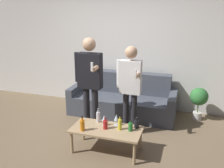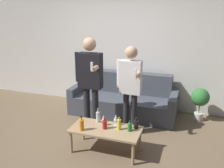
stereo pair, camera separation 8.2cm
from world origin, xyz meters
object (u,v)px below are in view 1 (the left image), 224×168
couch (123,100)px  person_standing_right (130,83)px  person_standing_left (90,78)px  bottle_orange (105,124)px  coffee_table (106,131)px

couch → person_standing_right: size_ratio=1.39×
person_standing_left → person_standing_right: (0.70, 0.10, -0.06)m
couch → person_standing_left: bearing=-110.7°
bottle_orange → person_standing_right: bearing=72.8°
bottle_orange → person_standing_left: (-0.49, 0.59, 0.54)m
coffee_table → person_standing_left: bearing=130.7°
person_standing_left → person_standing_right: 0.71m
person_standing_left → person_standing_right: bearing=7.8°
person_standing_left → person_standing_right: size_ratio=1.08×
couch → bottle_orange: bearing=-85.0°
bottle_orange → person_standing_right: (0.21, 0.68, 0.48)m
coffee_table → person_standing_right: person_standing_right is taller
couch → coffee_table: (0.15, -1.52, 0.05)m
couch → coffee_table: couch is taller
couch → coffee_table: 1.53m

